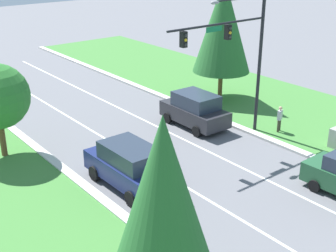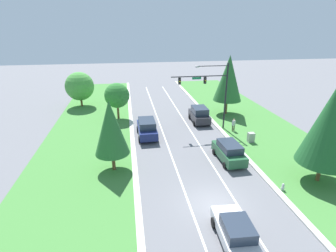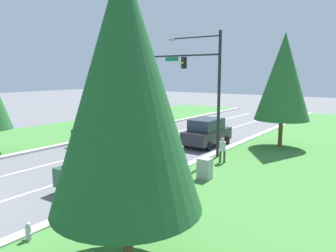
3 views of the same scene
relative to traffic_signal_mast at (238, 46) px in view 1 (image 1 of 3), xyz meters
name	(u,v)px [view 1 (image 1 of 3)]	position (x,y,z in m)	size (l,w,h in m)	color
traffic_signal_mast	(238,46)	(0.00, 0.00, 0.00)	(7.05, 0.41, 8.46)	black
navy_suv	(130,166)	(-8.11, -1.02, -4.46)	(2.34, 5.09, 2.15)	navy
charcoal_suv	(195,110)	(-0.53, 2.89, -4.48)	(2.34, 4.65, 2.17)	#28282D
utility_cabinet	(336,138)	(3.51, -4.63, -4.98)	(0.70, 0.60, 1.19)	#9E9E99
pedestrian	(280,118)	(2.83, -1.12, -4.64)	(0.43, 0.34, 1.69)	#42382D
conifer_far_right_tree	(223,26)	(4.41, 5.67, -0.12)	(4.10, 4.10, 8.74)	brown
conifer_mid_left_tree	(163,195)	(-11.83, -8.39, -1.32)	(3.10, 3.10, 6.75)	brown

